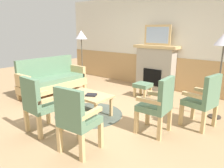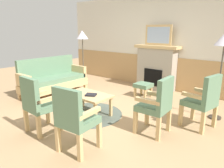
{
  "view_description": "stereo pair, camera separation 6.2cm",
  "coord_description": "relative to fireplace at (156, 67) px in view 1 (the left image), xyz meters",
  "views": [
    {
      "loc": [
        2.83,
        -3.11,
        1.72
      ],
      "look_at": [
        0.0,
        0.35,
        0.55
      ],
      "focal_mm": 33.64,
      "sensor_mm": 36.0,
      "label": 1
    },
    {
      "loc": [
        2.88,
        -3.07,
        1.72
      ],
      "look_at": [
        0.0,
        0.35,
        0.55
      ],
      "focal_mm": 33.64,
      "sensor_mm": 36.0,
      "label": 2
    }
  ],
  "objects": [
    {
      "name": "ground_plane",
      "position": [
        0.0,
        -2.35,
        -0.65
      ],
      "size": [
        14.0,
        14.0,
        0.0
      ],
      "primitive_type": "plane",
      "color": "tan"
    },
    {
      "name": "round_rug",
      "position": [
        -0.13,
        -2.61,
        -0.65
      ],
      "size": [
        1.4,
        1.4,
        0.01
      ],
      "primitive_type": "cylinder",
      "color": "#4C564C",
      "rests_on": "ground_plane"
    },
    {
      "name": "footstool",
      "position": [
        0.11,
        -0.87,
        -0.37
      ],
      "size": [
        0.4,
        0.4,
        0.36
      ],
      "color": "tan",
      "rests_on": "ground_plane"
    },
    {
      "name": "wall_back",
      "position": [
        0.0,
        0.25,
        0.66
      ],
      "size": [
        7.2,
        0.14,
        2.7
      ],
      "color": "silver",
      "rests_on": "ground_plane"
    },
    {
      "name": "armchair_front_left",
      "position": [
        -0.2,
        -3.68,
        -0.11
      ],
      "size": [
        0.49,
        0.49,
        0.98
      ],
      "color": "tan",
      "rests_on": "ground_plane"
    },
    {
      "name": "coffee_table",
      "position": [
        -0.13,
        -2.61,
        -0.27
      ],
      "size": [
        0.96,
        0.56,
        0.44
      ],
      "color": "tan",
      "rests_on": "ground_plane"
    },
    {
      "name": "book_on_table",
      "position": [
        -0.01,
        -2.64,
        -0.2
      ],
      "size": [
        0.26,
        0.25,
        0.03
      ],
      "primitive_type": "cube",
      "rotation": [
        0.0,
        0.0,
        0.48
      ],
      "color": "black",
      "rests_on": "coffee_table"
    },
    {
      "name": "framed_picture",
      "position": [
        0.0,
        0.0,
        0.91
      ],
      "size": [
        0.8,
        0.04,
        0.56
      ],
      "color": "tan",
      "rests_on": "fireplace"
    },
    {
      "name": "floor_lamp_by_couch",
      "position": [
        -2.05,
        -0.98,
        0.8
      ],
      "size": [
        0.36,
        0.36,
        1.68
      ],
      "color": "#332D28",
      "rests_on": "ground_plane"
    },
    {
      "name": "armchair_near_fireplace",
      "position": [
        1.87,
        -1.73,
        -0.11
      ],
      "size": [
        0.56,
        0.56,
        0.98
      ],
      "color": "tan",
      "rests_on": "ground_plane"
    },
    {
      "name": "floor_lamp_by_chairs",
      "position": [
        1.95,
        -1.12,
        0.8
      ],
      "size": [
        0.36,
        0.36,
        1.68
      ],
      "color": "#332D28",
      "rests_on": "ground_plane"
    },
    {
      "name": "fireplace",
      "position": [
        0.0,
        0.0,
        0.0
      ],
      "size": [
        1.3,
        0.44,
        1.28
      ],
      "color": "#A39989",
      "rests_on": "ground_plane"
    },
    {
      "name": "armchair_front_center",
      "position": [
        0.74,
        -3.68,
        -0.11
      ],
      "size": [
        0.53,
        0.53,
        0.98
      ],
      "color": "tan",
      "rests_on": "ground_plane"
    },
    {
      "name": "couch",
      "position": [
        -1.89,
        -2.22,
        -0.26
      ],
      "size": [
        0.7,
        1.8,
        0.98
      ],
      "color": "tan",
      "rests_on": "ground_plane"
    },
    {
      "name": "armchair_by_window_left",
      "position": [
        1.35,
        -2.44,
        -0.11
      ],
      "size": [
        0.51,
        0.51,
        0.98
      ],
      "color": "tan",
      "rests_on": "ground_plane"
    }
  ]
}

